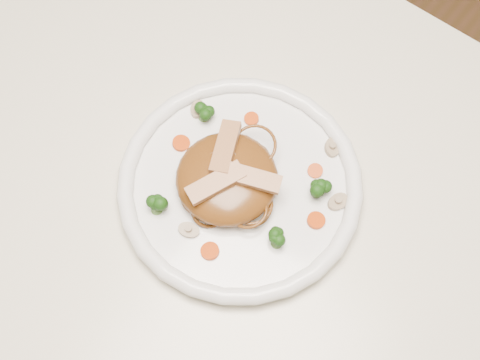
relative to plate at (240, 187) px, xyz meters
The scene contains 20 objects.
ground 0.76m from the plate, 63.27° to the right, with size 4.00×4.00×0.00m, color brown.
table 0.11m from the plate, 63.27° to the right, with size 1.20×0.80×0.75m.
plate is the anchor object (origin of this frame).
noodle_mound 0.03m from the plate, 143.74° to the right, with size 0.12×0.12×0.04m, color brown.
chicken_a 0.05m from the plate, ahead, with size 0.07×0.02×0.01m, color tan.
chicken_b 0.06m from the plate, 157.90° to the left, with size 0.07×0.02×0.01m, color tan.
chicken_c 0.06m from the plate, 112.36° to the right, with size 0.07×0.02×0.01m, color tan.
broccoli_0 0.09m from the plate, 31.01° to the left, with size 0.03×0.03×0.03m, color #17450E, non-canonical shape.
broccoli_1 0.11m from the plate, 153.97° to the left, with size 0.02×0.02×0.03m, color #17450E, non-canonical shape.
broccoli_2 0.11m from the plate, 124.09° to the right, with size 0.03×0.03×0.03m, color #17450E, non-canonical shape.
broccoli_3 0.09m from the plate, 22.46° to the right, with size 0.02×0.02×0.03m, color #17450E, non-canonical shape.
carrot_0 0.09m from the plate, 48.40° to the left, with size 0.02×0.02×0.01m, color #D14107.
carrot_1 0.09m from the plate, behind, with size 0.02×0.02×0.01m, color #D14107.
carrot_2 0.10m from the plate, 10.17° to the left, with size 0.02×0.02×0.01m, color #D14107.
carrot_3 0.09m from the plate, 118.55° to the left, with size 0.02×0.02×0.01m, color #D14107.
carrot_4 0.09m from the plate, 74.67° to the right, with size 0.02×0.02×0.01m, color #D14107.
mushroom_0 0.08m from the plate, 97.68° to the right, with size 0.03×0.03×0.01m, color tan.
mushroom_1 0.12m from the plate, 26.35° to the left, with size 0.03×0.03×0.01m, color tan.
mushroom_2 0.12m from the plate, 155.23° to the left, with size 0.03×0.03×0.01m, color tan.
mushroom_3 0.12m from the plate, 60.83° to the left, with size 0.03×0.03×0.01m, color tan.
Camera 1 is at (0.17, -0.21, 1.46)m, focal length 47.37 mm.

